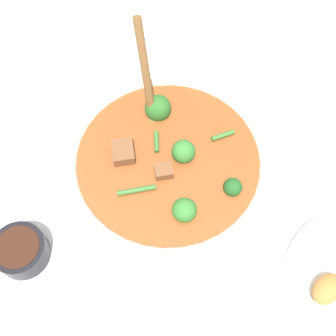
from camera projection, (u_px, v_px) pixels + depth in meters
ground_plane at (168, 186)px, 0.68m from camera, size 4.00×4.00×0.00m
stew_bowl at (168, 170)px, 0.63m from camera, size 0.29×0.29×0.25m
condiment_bowl at (21, 250)px, 0.61m from camera, size 0.08×0.08×0.04m
empty_plate at (62, 40)px, 0.82m from camera, size 0.26×0.26×0.02m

